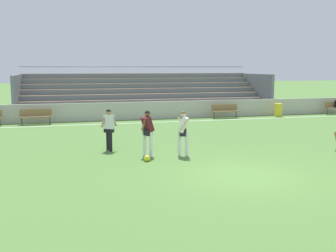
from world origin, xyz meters
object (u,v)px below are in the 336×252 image
object	(u,v)px
trash_bin	(278,110)
player_dark_challenging	(148,129)
bench_near_bin	(36,115)
soccer_ball	(147,158)
bench_far_left	(225,110)
player_white_wide_left	(109,126)
player_white_wide_right	(183,129)
bleacher_stand	(146,93)

from	to	relation	value
trash_bin	player_dark_challenging	world-z (taller)	player_dark_challenging
bench_near_bin	soccer_ball	size ratio (longest dim) A/B	8.18
bench_far_left	player_dark_challenging	xyz separation A→B (m)	(-7.23, -9.88, 0.49)
player_dark_challenging	player_white_wide_left	size ratio (longest dim) A/B	1.03
trash_bin	player_dark_challenging	distance (m)	14.76
soccer_ball	player_white_wide_right	bearing A→B (deg)	19.32
bench_far_left	soccer_ball	bearing A→B (deg)	-124.83
player_white_wide_left	player_dark_challenging	bearing A→B (deg)	-47.38
player_white_wide_right	player_white_wide_left	distance (m)	3.07
player_white_wide_right	soccer_ball	xyz separation A→B (m)	(-1.49, -0.52, -0.90)
trash_bin	player_white_wide_right	distance (m)	14.01
player_white_wide_right	bench_far_left	bearing A→B (deg)	59.69
bench_near_bin	player_dark_challenging	distance (m)	10.92
player_dark_challenging	player_white_wide_left	bearing A→B (deg)	132.62
bench_far_left	bench_near_bin	distance (m)	11.86
player_dark_challenging	bench_near_bin	bearing A→B (deg)	115.11
bleacher_stand	player_white_wide_left	xyz separation A→B (m)	(-4.02, -12.46, -0.49)
bleacher_stand	soccer_ball	xyz separation A→B (m)	(-2.94, -14.66, -1.37)
bleacher_stand	bench_far_left	size ratio (longest dim) A/B	9.80
bleacher_stand	bench_near_bin	size ratio (longest dim) A/B	9.80
bench_far_left	bench_near_bin	bearing A→B (deg)	180.00
player_white_wide_right	player_white_wide_left	world-z (taller)	player_white_wide_right
bleacher_stand	player_white_wide_left	bearing A→B (deg)	-107.88
bleacher_stand	player_dark_challenging	size ratio (longest dim) A/B	10.25
bleacher_stand	player_white_wide_right	size ratio (longest dim) A/B	10.41
bench_near_bin	player_white_wide_left	xyz separation A→B (m)	(3.35, -8.49, 0.44)
bench_near_bin	trash_bin	bearing A→B (deg)	-0.52
bench_far_left	soccer_ball	distance (m)	13.02
player_white_wide_right	player_white_wide_left	size ratio (longest dim) A/B	1.02
bench_far_left	trash_bin	size ratio (longest dim) A/B	2.03
bench_far_left	player_white_wide_right	size ratio (longest dim) A/B	1.06
bleacher_stand	bench_near_bin	distance (m)	8.43
bleacher_stand	bench_far_left	world-z (taller)	bleacher_stand
soccer_ball	trash_bin	bearing A→B (deg)	43.06
player_white_wide_left	trash_bin	bearing A→B (deg)	34.02
player_white_wide_right	soccer_ball	world-z (taller)	player_white_wide_right
bleacher_stand	player_white_wide_right	world-z (taller)	bleacher_stand
bench_near_bin	trash_bin	world-z (taller)	bench_near_bin
bleacher_stand	bench_far_left	bearing A→B (deg)	-41.51
soccer_ball	bench_far_left	bearing A→B (deg)	55.17
bench_far_left	soccer_ball	size ratio (longest dim) A/B	8.18
bench_far_left	trash_bin	distance (m)	3.85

